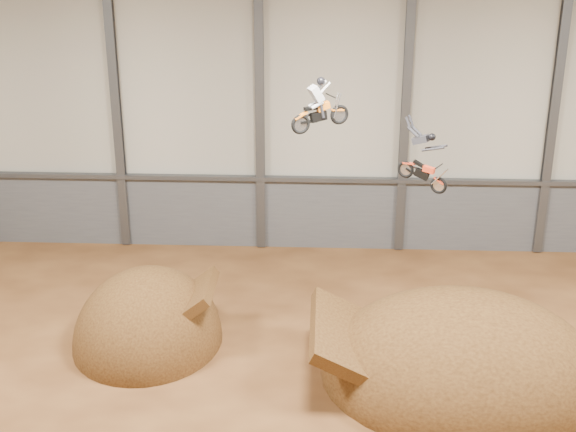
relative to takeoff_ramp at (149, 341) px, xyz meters
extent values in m
cube|color=beige|center=(6.99, 9.41, 7.00)|extent=(40.00, 0.10, 14.00)
cube|color=#57595F|center=(6.99, 9.31, 1.75)|extent=(39.80, 0.18, 3.50)
cube|color=#47494F|center=(6.99, 9.16, 3.55)|extent=(39.80, 0.35, 0.20)
cube|color=#47494F|center=(-3.01, 9.21, 7.00)|extent=(0.40, 0.36, 13.90)
cube|color=#47494F|center=(3.66, 9.21, 7.00)|extent=(0.40, 0.36, 13.90)
cube|color=#47494F|center=(10.32, 9.21, 7.00)|extent=(0.40, 0.36, 13.90)
cube|color=#47494F|center=(16.99, 9.21, 7.00)|extent=(0.40, 0.36, 13.90)
ellipsoid|color=#3A220E|center=(0.00, 0.00, 0.00)|extent=(5.67, 6.54, 5.67)
ellipsoid|color=#3A220E|center=(11.65, -1.95, 0.00)|extent=(10.01, 8.85, 5.77)
camera|label=1|loc=(6.62, -26.70, 15.81)|focal=50.00mm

